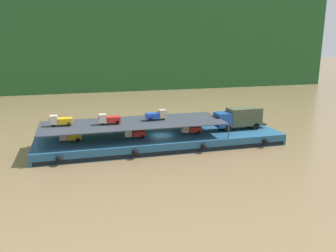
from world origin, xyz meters
TOP-DOWN VIEW (x-y plane):
  - ground_plane at (0.00, 0.00)m, footprint 400.00×400.00m
  - hillside_far_bank at (0.00, 71.56)m, footprint 132.79×40.92m
  - cargo_barge at (0.00, -0.03)m, footprint 33.28×9.31m
  - covered_lorry at (11.65, 0.11)m, footprint 7.90×2.45m
  - cargo_rack at (-3.80, 0.00)m, footprint 24.08×7.91m
  - mini_truck_lower_stern at (-12.02, 0.13)m, footprint 2.75×1.21m
  - mini_truck_lower_aft at (-3.76, -0.47)m, footprint 2.79×1.29m
  - mini_truck_lower_mid at (4.12, -0.42)m, footprint 2.79×1.29m
  - mini_truck_upper_stern at (-13.03, 0.63)m, footprint 2.76×1.23m
  - mini_truck_upper_mid at (-6.99, -0.17)m, footprint 2.74×1.21m
  - mini_truck_upper_fore at (-0.54, 0.59)m, footprint 2.77×1.26m

SIDE VIEW (x-z plane):
  - ground_plane at x=0.00m, z-range 0.00..0.00m
  - cargo_barge at x=0.00m, z-range 0.00..1.50m
  - mini_truck_lower_stern at x=-12.02m, z-range 1.50..2.88m
  - mini_truck_lower_aft at x=-3.76m, z-range 1.50..2.88m
  - mini_truck_lower_mid at x=4.12m, z-range 1.50..2.88m
  - covered_lorry at x=11.65m, z-range 1.64..4.74m
  - cargo_rack at x=-3.80m, z-range 2.44..4.44m
  - mini_truck_upper_stern at x=-13.03m, z-range 3.50..4.88m
  - mini_truck_upper_mid at x=-6.99m, z-range 3.50..4.88m
  - mini_truck_upper_fore at x=-0.54m, z-range 3.50..4.88m
  - hillside_far_bank at x=0.00m, z-range 2.60..43.79m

